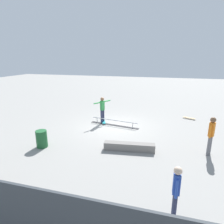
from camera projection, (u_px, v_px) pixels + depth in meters
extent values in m
plane|color=gray|center=(114.00, 126.00, 12.03)|extent=(60.00, 60.00, 0.00)
cube|color=black|center=(114.00, 125.00, 12.06)|extent=(3.17, 0.75, 0.01)
cylinder|color=#B7B7BC|center=(133.00, 126.00, 11.54)|extent=(0.04, 0.04, 0.33)
cylinder|color=#B7B7BC|center=(97.00, 120.00, 12.50)|extent=(0.04, 0.04, 0.33)
cylinder|color=#B7B7BC|center=(114.00, 120.00, 11.97)|extent=(2.98, 0.53, 0.05)
cube|color=gray|center=(129.00, 147.00, 8.81)|extent=(2.32, 0.65, 0.36)
cylinder|color=#2D3351|center=(103.00, 116.00, 12.48)|extent=(0.17, 0.17, 0.85)
cylinder|color=#2D3351|center=(101.00, 117.00, 12.36)|extent=(0.17, 0.17, 0.85)
cube|color=#2D8C42|center=(102.00, 106.00, 12.22)|extent=(0.28, 0.29, 0.60)
sphere|color=brown|center=(102.00, 99.00, 12.11)|extent=(0.23, 0.23, 0.23)
cylinder|color=#2D8C42|center=(107.00, 101.00, 12.42)|extent=(0.35, 0.53, 0.08)
cylinder|color=#2D8C42|center=(97.00, 103.00, 11.89)|extent=(0.35, 0.53, 0.08)
cube|color=teal|center=(104.00, 122.00, 12.51)|extent=(0.50, 0.81, 0.02)
cylinder|color=white|center=(106.00, 124.00, 12.28)|extent=(0.05, 0.06, 0.05)
cylinder|color=white|center=(102.00, 124.00, 12.25)|extent=(0.05, 0.06, 0.05)
cylinder|color=white|center=(105.00, 121.00, 12.79)|extent=(0.05, 0.06, 0.05)
cylinder|color=white|center=(101.00, 121.00, 12.77)|extent=(0.05, 0.06, 0.05)
cylinder|color=slate|center=(209.00, 146.00, 8.30)|extent=(0.17, 0.17, 0.86)
cylinder|color=slate|center=(210.00, 145.00, 8.41)|extent=(0.17, 0.17, 0.86)
cube|color=orange|center=(212.00, 129.00, 8.15)|extent=(0.28, 0.29, 0.61)
sphere|color=brown|center=(213.00, 120.00, 8.04)|extent=(0.23, 0.23, 0.23)
cylinder|color=orange|center=(210.00, 132.00, 8.06)|extent=(0.11, 0.11, 0.58)
cylinder|color=orange|center=(213.00, 130.00, 8.27)|extent=(0.11, 0.11, 0.58)
cylinder|color=#2D3351|center=(174.00, 204.00, 5.11)|extent=(0.11, 0.11, 0.77)
cylinder|color=#2D3351|center=(174.00, 208.00, 4.97)|extent=(0.11, 0.11, 0.77)
cube|color=#2D51B7|center=(177.00, 184.00, 4.86)|extent=(0.18, 0.20, 0.55)
sphere|color=beige|center=(178.00, 171.00, 4.75)|extent=(0.21, 0.21, 0.21)
cylinder|color=#2D51B7|center=(176.00, 182.00, 4.99)|extent=(0.07, 0.07, 0.52)
cylinder|color=#2D51B7|center=(177.00, 189.00, 4.74)|extent=(0.07, 0.07, 0.52)
cube|color=tan|center=(189.00, 118.00, 13.29)|extent=(0.82, 0.48, 0.02)
cylinder|color=white|center=(194.00, 119.00, 13.23)|extent=(0.06, 0.05, 0.05)
cylinder|color=white|center=(193.00, 120.00, 13.06)|extent=(0.06, 0.05, 0.05)
cylinder|color=white|center=(185.00, 117.00, 13.55)|extent=(0.06, 0.05, 0.05)
cylinder|color=white|center=(184.00, 118.00, 13.37)|extent=(0.06, 0.05, 0.05)
cylinder|color=#1E592D|center=(42.00, 139.00, 9.09)|extent=(0.51, 0.51, 0.81)
cube|color=#383D42|center=(7.00, 219.00, 3.97)|extent=(24.00, 0.06, 1.83)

